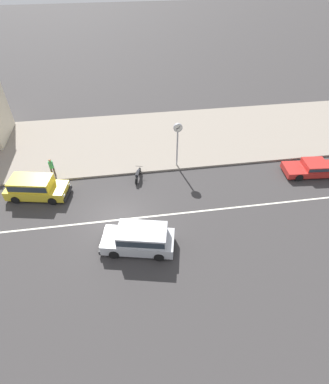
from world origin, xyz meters
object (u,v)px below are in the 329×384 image
object	(u,v)px
minivan_yellow_1	(35,187)
street_clock	(178,135)
pedestrian_near_clock	(51,166)
sedan_red_2	(314,168)
minivan_silver_0	(140,238)
motorcycle_0	(138,174)

from	to	relation	value
minivan_yellow_1	street_clock	bearing A→B (deg)	10.93
pedestrian_near_clock	sedan_red_2	bearing A→B (deg)	-7.10
pedestrian_near_clock	minivan_silver_0	bearing A→B (deg)	-52.28
motorcycle_0	street_clock	bearing A→B (deg)	19.62
sedan_red_2	street_clock	bearing A→B (deg)	166.55
motorcycle_0	sedan_red_2	bearing A→B (deg)	-5.61
motorcycle_0	street_clock	size ratio (longest dim) A/B	0.47
minivan_silver_0	motorcycle_0	xyz separation A→B (m)	(0.40, 6.71, -0.42)
sedan_red_2	pedestrian_near_clock	distance (m)	20.42
minivan_silver_0	minivan_yellow_1	bearing A→B (deg)	140.48
minivan_silver_0	pedestrian_near_clock	size ratio (longest dim) A/B	3.03
street_clock	motorcycle_0	bearing A→B (deg)	-160.38
minivan_silver_0	sedan_red_2	distance (m)	15.14
minivan_yellow_1	street_clock	xyz separation A→B (m)	(10.70, 2.07, 2.12)
minivan_silver_0	street_clock	bearing A→B (deg)	65.10
minivan_yellow_1	motorcycle_0	distance (m)	7.51
minivan_yellow_1	sedan_red_2	bearing A→B (deg)	-1.21
street_clock	pedestrian_near_clock	size ratio (longest dim) A/B	2.43
minivan_yellow_1	motorcycle_0	size ratio (longest dim) A/B	2.64
sedan_red_2	street_clock	xyz separation A→B (m)	(-10.50, 2.51, 2.42)
minivan_silver_0	pedestrian_near_clock	xyz separation A→B (m)	(-6.10, 7.88, 0.20)
pedestrian_near_clock	street_clock	bearing A→B (deg)	-0.06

